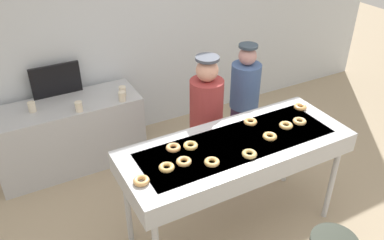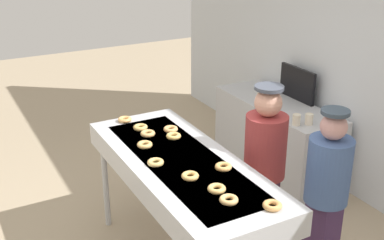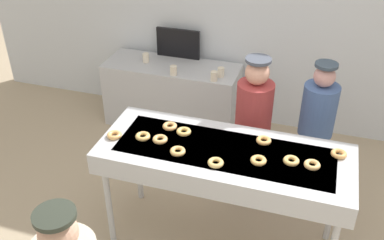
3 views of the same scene
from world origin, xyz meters
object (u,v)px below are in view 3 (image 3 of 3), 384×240
Objects in this scene: glazed_donut_3 at (258,160)px; paper_cup_3 at (214,76)px; glazed_donut_6 at (170,126)px; fryer_conveyor at (224,159)px; glazed_donut_7 at (160,139)px; menu_display at (178,43)px; worker_baker at (253,122)px; glazed_donut_11 at (184,132)px; prep_counter at (172,95)px; glazed_donut_8 at (216,163)px; paper_cup_0 at (221,72)px; paper_cup_1 at (146,58)px; glazed_donut_0 at (143,136)px; glazed_donut_2 at (114,135)px; glazed_donut_10 at (264,140)px; glazed_donut_5 at (291,161)px; glazed_donut_1 at (339,154)px; glazed_donut_9 at (178,151)px; glazed_donut_4 at (312,165)px; worker_assistant at (316,127)px; paper_cup_2 at (174,70)px.

glazed_donut_3 is 1.11× the size of paper_cup_3.
fryer_conveyor is at bearing -17.59° from glazed_donut_6.
glazed_donut_7 is 2.25m from menu_display.
fryer_conveyor is 0.75m from worker_baker.
glazed_donut_11 is at bearing 48.18° from glazed_donut_7.
glazed_donut_6 is 0.08× the size of worker_baker.
glazed_donut_8 is at bearing -61.49° from prep_counter.
glazed_donut_8 reaches higher than paper_cup_0.
glazed_donut_6 is at bearing -60.72° from paper_cup_1.
prep_counter is (-0.43, 1.90, -0.66)m from glazed_donut_0.
glazed_donut_2 is 1.00× the size of glazed_donut_10.
glazed_donut_8 is at bearing -157.55° from glazed_donut_3.
glazed_donut_3 and glazed_donut_11 have the same top height.
glazed_donut_2 is 1.52m from glazed_donut_5.
glazed_donut_6 is 2.04m from menu_display.
paper_cup_1 is (-1.09, 1.72, -0.18)m from glazed_donut_11.
glazed_donut_1 is 1.32m from glazed_donut_9.
glazed_donut_4 is (1.68, 0.09, 0.00)m from glazed_donut_2.
glazed_donut_6 is at bearing 37.15° from worker_assistant.
glazed_donut_5 is at bearing -39.81° from glazed_donut_10.
glazed_donut_3 is 1.00× the size of glazed_donut_9.
worker_assistant is 13.37× the size of paper_cup_0.
glazed_donut_0 and glazed_donut_3 have the same top height.
glazed_donut_3 and glazed_donut_7 have the same top height.
fryer_conveyor is 2.38m from paper_cup_1.
glazed_donut_0 is at bearing -171.35° from glazed_donut_1.
fryer_conveyor is at bearing -58.29° from prep_counter.
glazed_donut_5 reaches higher than paper_cup_0.
glazed_donut_10 and glazed_donut_11 have the same top height.
glazed_donut_11 is (0.32, 0.18, 0.00)m from glazed_donut_0.
glazed_donut_4 is at bearing 1.44° from glazed_donut_7.
worker_baker is at bearing 62.42° from glazed_donut_9.
paper_cup_3 is (-0.63, 0.87, -0.01)m from worker_baker.
glazed_donut_9 is at bearing -60.65° from paper_cup_1.
glazed_donut_3 is 1.00× the size of glazed_donut_5.
menu_display is (-0.12, 0.52, 0.13)m from paper_cup_2.
paper_cup_1 is at bearing 112.10° from glazed_donut_0.
glazed_donut_6 is 1.90m from prep_counter.
menu_display is (-1.70, 2.13, -0.04)m from glazed_donut_5.
prep_counter is at bearing 118.51° from glazed_donut_8.
menu_display reaches higher than glazed_donut_10.
fryer_conveyor is at bearing 179.09° from glazed_donut_5.
glazed_donut_10 is at bearing -59.86° from paper_cup_3.
paper_cup_1 is at bearing 116.13° from glazed_donut_7.
glazed_donut_5 is 2.77m from paper_cup_1.
glazed_donut_7 is at bearing -178.56° from glazed_donut_4.
glazed_donut_1 is 1.00× the size of glazed_donut_4.
fryer_conveyor is at bearing -167.58° from glazed_donut_1.
glazed_donut_8 is 1.00× the size of glazed_donut_11.
glazed_donut_2 is at bearing -176.90° from glazed_donut_4.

